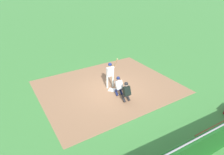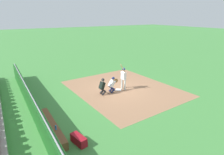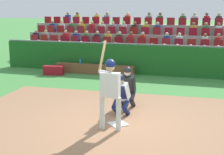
{
  "view_description": "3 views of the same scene",
  "coord_description": "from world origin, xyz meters",
  "px_view_note": "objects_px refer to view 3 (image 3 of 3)",
  "views": [
    {
      "loc": [
        -5.5,
        -9.83,
        6.8
      ],
      "look_at": [
        -0.01,
        -0.03,
        0.97
      ],
      "focal_mm": 31.29,
      "sensor_mm": 36.0,
      "label": 1
    },
    {
      "loc": [
        11.81,
        -7.99,
        5.78
      ],
      "look_at": [
        0.26,
        -0.78,
        1.27
      ],
      "focal_mm": 30.33,
      "sensor_mm": 36.0,
      "label": 2
    },
    {
      "loc": [
        -2.16,
        7.71,
        3.02
      ],
      "look_at": [
        0.35,
        -0.6,
        1.13
      ],
      "focal_mm": 51.06,
      "sensor_mm": 36.0,
      "label": 3
    }
  ],
  "objects_px": {
    "home_plate_marker": "(118,124)",
    "home_plate_umpire": "(128,85)",
    "catcher_crouching": "(120,92)",
    "water_bottle_on_bench": "(80,61)",
    "equipment_duffel_bag": "(53,70)",
    "dugout_bench": "(94,69)",
    "batter_at_plate": "(110,86)"
  },
  "relations": [
    {
      "from": "home_plate_marker",
      "to": "dugout_bench",
      "type": "bearing_deg",
      "value": -64.57
    },
    {
      "from": "catcher_crouching",
      "to": "dugout_bench",
      "type": "xyz_separation_m",
      "value": [
        2.77,
        -5.44,
        -0.48
      ]
    },
    {
      "from": "home_plate_marker",
      "to": "water_bottle_on_bench",
      "type": "bearing_deg",
      "value": -59.53
    },
    {
      "from": "batter_at_plate",
      "to": "water_bottle_on_bench",
      "type": "bearing_deg",
      "value": -61.82
    },
    {
      "from": "batter_at_plate",
      "to": "water_bottle_on_bench",
      "type": "relative_size",
      "value": 9.31
    },
    {
      "from": "water_bottle_on_bench",
      "to": "home_plate_marker",
      "type": "bearing_deg",
      "value": 120.47
    },
    {
      "from": "water_bottle_on_bench",
      "to": "equipment_duffel_bag",
      "type": "height_order",
      "value": "water_bottle_on_bench"
    },
    {
      "from": "dugout_bench",
      "to": "water_bottle_on_bench",
      "type": "height_order",
      "value": "water_bottle_on_bench"
    },
    {
      "from": "home_plate_marker",
      "to": "water_bottle_on_bench",
      "type": "height_order",
      "value": "water_bottle_on_bench"
    },
    {
      "from": "catcher_crouching",
      "to": "home_plate_marker",
      "type": "bearing_deg",
      "value": 101.08
    },
    {
      "from": "dugout_bench",
      "to": "batter_at_plate",
      "type": "bearing_deg",
      "value": 113.27
    },
    {
      "from": "home_plate_umpire",
      "to": "water_bottle_on_bench",
      "type": "bearing_deg",
      "value": -52.79
    },
    {
      "from": "equipment_duffel_bag",
      "to": "catcher_crouching",
      "type": "bearing_deg",
      "value": 122.22
    },
    {
      "from": "batter_at_plate",
      "to": "equipment_duffel_bag",
      "type": "bearing_deg",
      "value": -51.86
    },
    {
      "from": "home_plate_marker",
      "to": "water_bottle_on_bench",
      "type": "relative_size",
      "value": 1.85
    },
    {
      "from": "home_plate_marker",
      "to": "home_plate_umpire",
      "type": "distance_m",
      "value": 1.7
    },
    {
      "from": "water_bottle_on_bench",
      "to": "equipment_duffel_bag",
      "type": "distance_m",
      "value": 1.32
    },
    {
      "from": "catcher_crouching",
      "to": "home_plate_umpire",
      "type": "bearing_deg",
      "value": -89.93
    },
    {
      "from": "batter_at_plate",
      "to": "dugout_bench",
      "type": "xyz_separation_m",
      "value": [
        2.8,
        -6.51,
        -0.92
      ]
    },
    {
      "from": "home_plate_marker",
      "to": "home_plate_umpire",
      "type": "bearing_deg",
      "value": -85.14
    },
    {
      "from": "home_plate_marker",
      "to": "water_bottle_on_bench",
      "type": "xyz_separation_m",
      "value": [
        3.58,
        -6.09,
        0.54
      ]
    },
    {
      "from": "home_plate_marker",
      "to": "equipment_duffel_bag",
      "type": "height_order",
      "value": "equipment_duffel_bag"
    },
    {
      "from": "home_plate_marker",
      "to": "home_plate_umpire",
      "type": "height_order",
      "value": "home_plate_umpire"
    },
    {
      "from": "catcher_crouching",
      "to": "equipment_duffel_bag",
      "type": "height_order",
      "value": "catcher_crouching"
    },
    {
      "from": "water_bottle_on_bench",
      "to": "equipment_duffel_bag",
      "type": "xyz_separation_m",
      "value": [
        1.03,
        0.74,
        -0.35
      ]
    },
    {
      "from": "catcher_crouching",
      "to": "dugout_bench",
      "type": "height_order",
      "value": "catcher_crouching"
    },
    {
      "from": "dugout_bench",
      "to": "equipment_duffel_bag",
      "type": "distance_m",
      "value": 1.88
    },
    {
      "from": "batter_at_plate",
      "to": "water_bottle_on_bench",
      "type": "distance_m",
      "value": 7.39
    },
    {
      "from": "dugout_bench",
      "to": "equipment_duffel_bag",
      "type": "relative_size",
      "value": 4.14
    },
    {
      "from": "home_plate_marker",
      "to": "catcher_crouching",
      "type": "height_order",
      "value": "catcher_crouching"
    },
    {
      "from": "home_plate_umpire",
      "to": "water_bottle_on_bench",
      "type": "xyz_separation_m",
      "value": [
        3.45,
        -4.55,
        -0.15
      ]
    },
    {
      "from": "dugout_bench",
      "to": "water_bottle_on_bench",
      "type": "bearing_deg",
      "value": 0.85
    }
  ]
}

